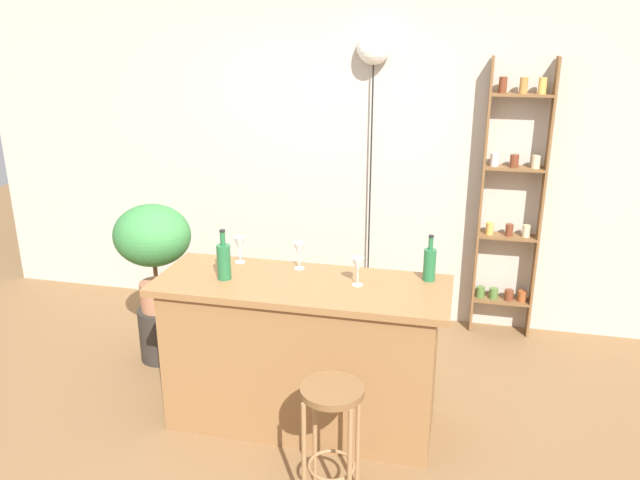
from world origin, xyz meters
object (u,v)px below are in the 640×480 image
wine_glass_left (299,250)px  plant_stool (161,333)px  bottle_olive_oil (224,261)px  bottle_vinegar (430,263)px  spice_shelf (511,204)px  bar_stool (332,419)px  wine_glass_right (239,244)px  pendant_globe_light (374,50)px  wine_glass_center (358,266)px  potted_plant (153,241)px

wine_glass_left → plant_stool: bearing=165.1°
bottle_olive_oil → bottle_vinegar: bearing=12.2°
wine_glass_left → spice_shelf: bearing=45.4°
bar_stool → wine_glass_right: size_ratio=4.02×
bottle_vinegar → pendant_globe_light: pendant_globe_light is taller
bar_stool → wine_glass_center: 0.86m
bar_stool → plant_stool: bearing=142.8°
bottle_vinegar → spice_shelf: bearing=68.6°
spice_shelf → plant_stool: bearing=-157.3°
plant_stool → bottle_olive_oil: size_ratio=1.31×
bottle_olive_oil → wine_glass_center: 0.77m
spice_shelf → wine_glass_right: 2.10m
spice_shelf → plant_stool: 2.74m
bottle_olive_oil → wine_glass_left: size_ratio=1.81×
spice_shelf → potted_plant: bearing=-157.3°
wine_glass_left → wine_glass_right: same height
bottle_vinegar → pendant_globe_light: (-0.55, 1.34, 1.12)m
potted_plant → wine_glass_center: (1.51, -0.47, 0.13)m
wine_glass_left → wine_glass_right: bearing=177.2°
plant_stool → bottle_vinegar: (1.89, -0.30, 0.82)m
spice_shelf → bottle_olive_oil: size_ratio=7.09×
bar_stool → bottle_vinegar: size_ratio=2.44×
bottle_olive_oil → wine_glass_right: 0.27m
pendant_globe_light → wine_glass_left: bearing=-99.3°
spice_shelf → wine_glass_center: 1.72m
potted_plant → wine_glass_left: size_ratio=4.67×
spice_shelf → pendant_globe_light: pendant_globe_light is taller
wine_glass_left → wine_glass_center: (0.38, -0.17, 0.00)m
wine_glass_right → plant_stool: bearing=159.3°
bar_stool → pendant_globe_light: pendant_globe_light is taller
bottle_vinegar → pendant_globe_light: bearing=112.4°
potted_plant → pendant_globe_light: bearing=37.8°
spice_shelf → bar_stool: bearing=-112.7°
bottle_vinegar → wine_glass_left: (-0.77, 0.01, 0.02)m
bar_stool → bottle_vinegar: 1.06m
potted_plant → bottle_vinegar: 1.92m
wine_glass_right → spice_shelf: bearing=37.6°
plant_stool → wine_glass_center: size_ratio=2.36×
potted_plant → wine_glass_right: bearing=-20.7°
spice_shelf → bottle_vinegar: size_ratio=7.76×
bar_stool → plant_stool: size_ratio=1.70×
plant_stool → potted_plant: bearing=0.0°
spice_shelf → wine_glass_left: 1.82m
wine_glass_center → bar_stool: bearing=-90.0°
bar_stool → wine_glass_left: size_ratio=4.02×
bar_stool → wine_glass_left: (-0.38, 0.84, 0.54)m
wine_glass_left → pendant_globe_light: bearing=80.7°
plant_stool → wine_glass_center: 1.78m
bar_stool → potted_plant: potted_plant is taller
spice_shelf → potted_plant: size_ratio=2.74×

